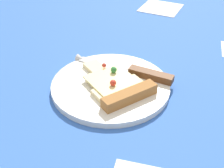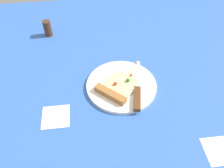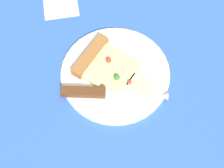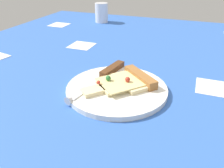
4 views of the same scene
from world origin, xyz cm
name	(u,v)px [view 3 (image 3 of 4)]	position (x,y,z in cm)	size (l,w,h in cm)	color
ground_plane	(72,56)	(0.00, 0.04, -1.50)	(157.09, 157.09, 3.00)	#3360B7
plate	(115,74)	(-7.91, -9.49, 0.65)	(25.51, 25.51, 1.30)	white
pizza_slice	(106,65)	(-6.18, -7.55, 2.09)	(17.45, 18.14, 2.65)	beige
knife	(104,93)	(-13.02, -5.93, 1.90)	(6.98, 23.92, 2.45)	silver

